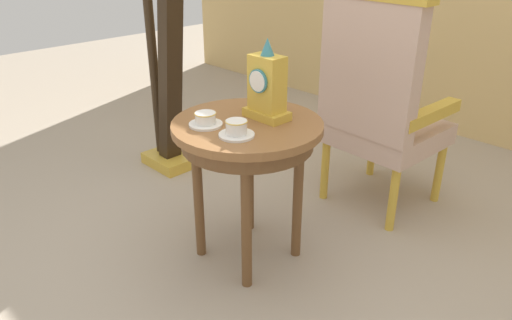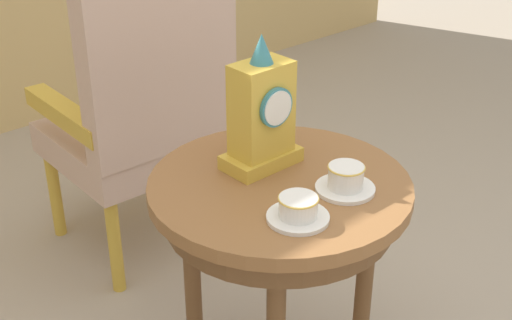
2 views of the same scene
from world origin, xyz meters
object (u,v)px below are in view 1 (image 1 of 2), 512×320
armchair (379,103)px  harp (165,53)px  teacup_left (206,120)px  side_table (248,141)px  teacup_right (236,129)px  mantel_clock (267,87)px

armchair → harp: harp is taller
teacup_left → side_table: bearing=59.3°
teacup_right → teacup_left: bearing=-175.0°
teacup_left → mantel_clock: 0.28m
mantel_clock → armchair: armchair is taller
mantel_clock → harp: bearing=168.6°
mantel_clock → teacup_right: bearing=-75.3°
side_table → armchair: (0.13, 0.78, 0.02)m
teacup_left → harp: harp is taller
harp → armchair: bearing=22.8°
teacup_right → harp: (-1.09, 0.43, 0.04)m
mantel_clock → teacup_left: bearing=-115.2°
side_table → teacup_left: (-0.09, -0.15, 0.11)m
side_table → harp: (-1.01, 0.30, 0.15)m
teacup_right → armchair: 0.92m
side_table → teacup_right: 0.19m
mantel_clock → side_table: bearing=-104.6°
teacup_left → harp: 1.03m
side_table → teacup_left: teacup_left is taller
side_table → teacup_left: 0.21m
side_table → armchair: armchair is taller
teacup_left → teacup_right: bearing=5.0°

